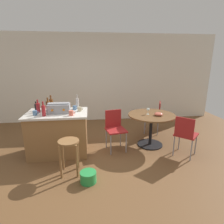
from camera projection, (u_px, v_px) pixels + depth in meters
name	position (u px, v px, depth m)	size (l,w,h in m)	color
ground_plane	(93.00, 163.00, 3.56)	(8.80, 8.80, 0.00)	brown
back_wall	(90.00, 79.00, 5.81)	(8.00, 0.10, 2.70)	silver
kitchen_island	(59.00, 133.00, 3.83)	(1.21, 0.79, 0.89)	olive
wooden_stool	(69.00, 149.00, 3.11)	(0.35, 0.35, 0.61)	olive
dining_table	(151.00, 122.00, 4.16)	(1.04, 1.04, 0.74)	black
folding_chair_near	(185.00, 133.00, 3.67)	(0.57, 0.57, 0.85)	maroon
folding_chair_far	(155.00, 115.00, 4.92)	(0.51, 0.51, 0.86)	maroon
folding_chair_left	(115.00, 127.00, 3.99)	(0.47, 0.47, 0.87)	maroon
toolbox	(59.00, 108.00, 3.66)	(0.43, 0.25, 0.20)	gray
bottle_0	(48.00, 106.00, 3.79)	(0.08, 0.08, 0.28)	#603314
bottle_1	(36.00, 107.00, 3.83)	(0.06, 0.06, 0.20)	black
bottle_2	(51.00, 104.00, 3.90)	(0.08, 0.08, 0.31)	#603314
bottle_3	(77.00, 103.00, 3.99)	(0.07, 0.07, 0.30)	#B7B2AD
bottle_4	(38.00, 107.00, 3.70)	(0.07, 0.07, 0.26)	maroon
bottle_5	(44.00, 111.00, 3.45)	(0.07, 0.07, 0.28)	maroon
cup_0	(71.00, 113.00, 3.50)	(0.12, 0.08, 0.10)	#DB6651
cup_1	(80.00, 109.00, 3.80)	(0.12, 0.08, 0.09)	tan
cup_2	(35.00, 113.00, 3.52)	(0.12, 0.08, 0.09)	#4C7099
cup_3	(75.00, 108.00, 3.90)	(0.11, 0.07, 0.09)	#4C7099
cup_4	(43.00, 108.00, 3.89)	(0.11, 0.08, 0.09)	#DB6651
wine_glass	(148.00, 110.00, 4.09)	(0.07, 0.07, 0.14)	silver
serving_bowl	(159.00, 114.00, 4.02)	(0.18, 0.18, 0.07)	#DB6651
plastic_bucket	(88.00, 177.00, 2.97)	(0.26, 0.26, 0.18)	green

